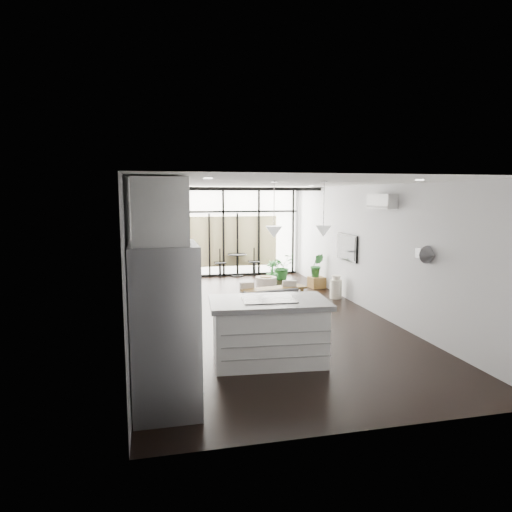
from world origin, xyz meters
name	(u,v)px	position (x,y,z in m)	size (l,w,h in m)	color
floor	(259,315)	(0.00, 0.00, 0.00)	(5.00, 10.00, 0.00)	black
ceiling	(259,184)	(0.00, 0.00, 2.80)	(5.00, 10.00, 0.00)	white
wall_left	(138,254)	(-2.50, 0.00, 1.40)	(0.02, 10.00, 2.80)	silver
wall_right	(367,248)	(2.50, 0.00, 1.40)	(0.02, 10.00, 2.80)	silver
wall_back	(223,232)	(0.00, 5.00, 1.40)	(5.00, 0.02, 2.80)	silver
wall_front	(368,307)	(0.00, -5.00, 1.40)	(5.00, 0.02, 2.80)	silver
glazing	(223,232)	(0.00, 4.88, 1.40)	(5.00, 0.20, 2.80)	black
skylight	(228,188)	(0.00, 4.00, 2.77)	(4.70, 1.90, 0.06)	white
neighbour_building	(223,242)	(0.00, 4.95, 1.10)	(3.50, 0.02, 1.60)	#D0B787
island	(269,331)	(-0.50, -2.74, 0.49)	(1.80, 1.07, 0.99)	white
cooktop	(269,300)	(-0.50, -2.74, 0.99)	(0.81, 0.54, 0.01)	black
fridge	(165,328)	(-2.09, -3.95, 1.01)	(0.78, 0.98, 2.02)	#9E9FA4
appliance_column	(168,305)	(-2.03, -3.15, 1.09)	(0.56, 0.59, 2.18)	white
upper_cabinets	(159,214)	(-2.12, -3.50, 2.35)	(0.62, 1.75, 0.86)	white
pendant_left	(274,232)	(-0.40, -2.65, 2.02)	(0.26, 0.26, 0.18)	white
pendant_right	(323,231)	(0.40, -2.65, 2.02)	(0.26, 0.26, 0.18)	white
sofa	(267,295)	(0.30, 0.49, 0.33)	(1.68, 0.49, 0.66)	#4E4E51
console_bench	(274,298)	(0.46, 0.47, 0.24)	(1.52, 0.38, 0.49)	brown
pouf	(266,285)	(0.67, 2.05, 0.22)	(0.55, 0.55, 0.44)	beige
crate	(317,282)	(2.25, 2.50, 0.15)	(0.40, 0.40, 0.30)	brown
plant_tall	(282,270)	(1.63, 3.89, 0.31)	(0.71, 0.79, 0.62)	#245F27
plant_med	(272,276)	(1.23, 3.50, 0.18)	(0.36, 0.65, 0.36)	#245F27
plant_crate	(317,272)	(2.25, 2.50, 0.45)	(0.36, 0.66, 0.29)	#245F27
milk_can	(336,287)	(2.25, 1.13, 0.29)	(0.30, 0.30, 0.59)	silver
bistro_set	(237,265)	(0.41, 4.75, 0.35)	(1.47, 0.59, 0.71)	black
tv	(347,247)	(2.46, 1.00, 1.30)	(0.05, 1.10, 0.65)	black
ac_unit	(382,201)	(2.38, -0.80, 2.45)	(0.22, 0.90, 0.30)	silver
framed_art	(138,250)	(-2.47, -0.50, 1.55)	(0.04, 0.70, 0.90)	black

